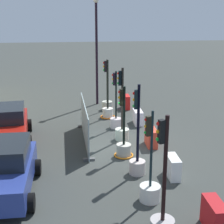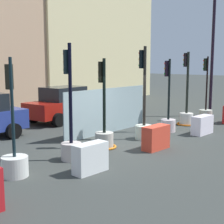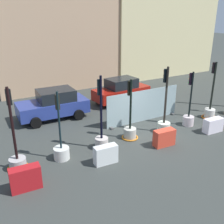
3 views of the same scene
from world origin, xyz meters
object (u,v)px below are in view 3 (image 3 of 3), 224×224
(traffic_light_6, at_px, (210,108))
(construction_barrier_0, at_px, (26,178))
(construction_barrier_3, at_px, (213,125))
(traffic_light_1, at_px, (61,149))
(traffic_light_5, at_px, (189,116))
(traffic_light_2, at_px, (101,135))
(car_red_compact, at_px, (121,91))
(traffic_light_4, at_px, (164,120))
(traffic_light_3, at_px, (130,129))
(construction_barrier_2, at_px, (164,138))
(car_blue_estate, at_px, (54,104))
(construction_barrier_1, at_px, (106,155))
(traffic_light_0, at_px, (17,157))

(traffic_light_6, xyz_separation_m, construction_barrier_0, (-11.45, -1.55, -0.14))
(construction_barrier_0, relative_size, construction_barrier_3, 1.01)
(traffic_light_1, relative_size, traffic_light_5, 1.00)
(traffic_light_2, distance_m, car_red_compact, 6.95)
(traffic_light_6, bearing_deg, traffic_light_4, -176.92)
(construction_barrier_3, xyz_separation_m, car_red_compact, (-1.70, 6.76, 0.48))
(construction_barrier_0, xyz_separation_m, car_red_compact, (8.29, 6.78, 0.41))
(traffic_light_1, height_order, construction_barrier_3, traffic_light_1)
(traffic_light_3, bearing_deg, traffic_light_4, -7.89)
(traffic_light_5, relative_size, construction_barrier_2, 2.87)
(traffic_light_3, distance_m, construction_barrier_0, 5.87)
(traffic_light_3, bearing_deg, car_red_compact, 62.79)
(construction_barrier_2, xyz_separation_m, car_blue_estate, (-3.51, 6.14, 0.46))
(traffic_light_5, relative_size, construction_barrier_0, 2.77)
(traffic_light_4, distance_m, construction_barrier_1, 4.43)
(traffic_light_3, distance_m, car_red_compact, 5.80)
(traffic_light_0, relative_size, construction_barrier_0, 3.15)
(traffic_light_4, relative_size, car_blue_estate, 0.85)
(traffic_light_6, bearing_deg, construction_barrier_2, -163.40)
(construction_barrier_3, distance_m, car_blue_estate, 9.28)
(traffic_light_6, distance_m, car_blue_estate, 9.56)
(traffic_light_6, bearing_deg, construction_barrier_3, -133.60)
(traffic_light_5, xyz_separation_m, construction_barrier_1, (-6.08, -1.25, -0.17))
(traffic_light_1, xyz_separation_m, traffic_light_2, (2.00, -0.01, 0.19))
(construction_barrier_1, relative_size, construction_barrier_2, 0.96)
(construction_barrier_0, xyz_separation_m, car_blue_estate, (3.14, 6.27, 0.42))
(traffic_light_0, bearing_deg, construction_barrier_1, -22.72)
(traffic_light_4, height_order, traffic_light_6, traffic_light_4)
(construction_barrier_2, bearing_deg, construction_barrier_1, -179.94)
(traffic_light_1, distance_m, construction_barrier_3, 8.23)
(traffic_light_6, height_order, car_blue_estate, traffic_light_6)
(traffic_light_2, relative_size, traffic_light_3, 1.14)
(traffic_light_2, distance_m, traffic_light_6, 7.57)
(traffic_light_5, bearing_deg, traffic_light_1, 179.62)
(traffic_light_0, distance_m, traffic_light_1, 1.86)
(car_red_compact, bearing_deg, traffic_light_4, -96.72)
(traffic_light_4, xyz_separation_m, car_red_compact, (0.64, 5.43, 0.18))
(traffic_light_1, xyz_separation_m, construction_barrier_1, (1.53, -1.30, -0.09))
(traffic_light_3, xyz_separation_m, construction_barrier_1, (-2.23, -1.51, -0.12))
(traffic_light_6, distance_m, car_red_compact, 6.11)
(traffic_light_4, distance_m, construction_barrier_3, 2.70)
(traffic_light_2, relative_size, car_red_compact, 0.85)
(construction_barrier_3, bearing_deg, traffic_light_6, 46.40)
(construction_barrier_0, bearing_deg, construction_barrier_3, 0.12)
(traffic_light_5, relative_size, traffic_light_6, 0.90)
(traffic_light_0, bearing_deg, traffic_light_1, -3.81)
(traffic_light_1, distance_m, construction_barrier_1, 2.01)
(traffic_light_1, distance_m, construction_barrier_0, 2.35)
(traffic_light_6, xyz_separation_m, construction_barrier_3, (-1.46, -1.53, -0.21))
(traffic_light_2, bearing_deg, construction_barrier_2, -24.91)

